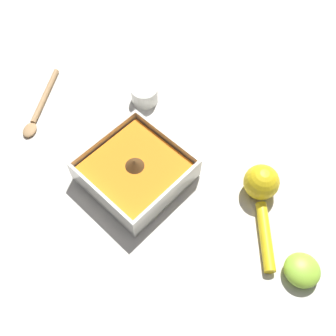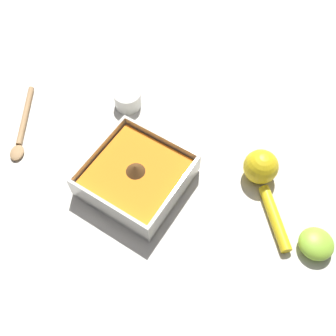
# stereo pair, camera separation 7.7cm
# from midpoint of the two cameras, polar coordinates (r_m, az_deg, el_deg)

# --- Properties ---
(ground_plane) EXTENTS (4.00, 4.00, 0.00)m
(ground_plane) POSITION_cam_midpoint_polar(r_m,az_deg,el_deg) (0.80, -1.20, -0.32)
(ground_plane) COLOR beige
(square_dish) EXTENTS (0.18, 0.18, 0.06)m
(square_dish) POSITION_cam_midpoint_polar(r_m,az_deg,el_deg) (0.77, -1.90, -0.75)
(square_dish) COLOR silver
(square_dish) RESTS_ON ground_plane
(spice_bowl) EXTENTS (0.06, 0.06, 0.04)m
(spice_bowl) POSITION_cam_midpoint_polar(r_m,az_deg,el_deg) (0.90, -0.95, 10.40)
(spice_bowl) COLOR silver
(spice_bowl) RESTS_ON ground_plane
(lemon_squeezer) EXTENTS (0.16, 0.16, 0.07)m
(lemon_squeezer) POSITION_cam_midpoint_polar(r_m,az_deg,el_deg) (0.78, 16.27, -3.34)
(lemon_squeezer) COLOR yellow
(lemon_squeezer) RESTS_ON ground_plane
(lemon_half) EXTENTS (0.06, 0.06, 0.03)m
(lemon_half) POSITION_cam_midpoint_polar(r_m,az_deg,el_deg) (0.75, 21.79, -13.87)
(lemon_half) COLOR #93CC38
(lemon_half) RESTS_ON ground_plane
(wooden_spoon) EXTENTS (0.13, 0.18, 0.01)m
(wooden_spoon) POSITION_cam_midpoint_polar(r_m,az_deg,el_deg) (0.93, -15.80, 8.43)
(wooden_spoon) COLOR tan
(wooden_spoon) RESTS_ON ground_plane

